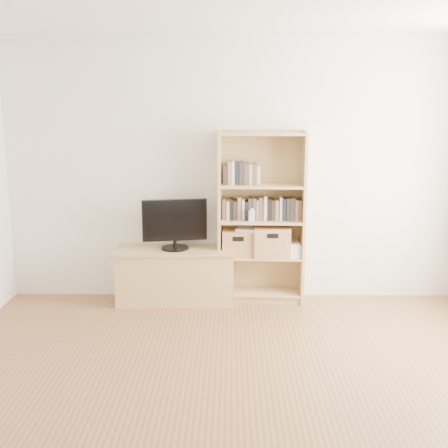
{
  "coord_description": "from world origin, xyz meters",
  "views": [
    {
      "loc": [
        -0.01,
        -3.07,
        1.95
      ],
      "look_at": [
        -0.07,
        1.9,
        0.88
      ],
      "focal_mm": 45.0,
      "sensor_mm": 36.0,
      "label": 1
    }
  ],
  "objects_px": {
    "tv_stand": "(176,277)",
    "television": "(175,224)",
    "baby_monitor": "(252,216)",
    "laptop": "(254,229)",
    "bookshelf": "(261,218)",
    "basket_left": "(238,242)",
    "basket_right": "(271,241)"
  },
  "relations": [
    {
      "from": "tv_stand",
      "to": "television",
      "type": "xyz_separation_m",
      "value": [
        -0.0,
        0.0,
        0.53
      ]
    },
    {
      "from": "baby_monitor",
      "to": "laptop",
      "type": "bearing_deg",
      "value": 78.81
    },
    {
      "from": "tv_stand",
      "to": "television",
      "type": "distance_m",
      "value": 0.53
    },
    {
      "from": "tv_stand",
      "to": "baby_monitor",
      "type": "distance_m",
      "value": 0.98
    },
    {
      "from": "television",
      "to": "baby_monitor",
      "type": "relative_size",
      "value": 5.85
    },
    {
      "from": "laptop",
      "to": "television",
      "type": "bearing_deg",
      "value": -162.82
    },
    {
      "from": "bookshelf",
      "to": "basket_left",
      "type": "bearing_deg",
      "value": -178.81
    },
    {
      "from": "laptop",
      "to": "bookshelf",
      "type": "bearing_deg",
      "value": 20.83
    },
    {
      "from": "laptop",
      "to": "basket_right",
      "type": "bearing_deg",
      "value": 13.69
    },
    {
      "from": "baby_monitor",
      "to": "laptop",
      "type": "relative_size",
      "value": 0.32
    },
    {
      "from": "bookshelf",
      "to": "baby_monitor",
      "type": "xyz_separation_m",
      "value": [
        -0.1,
        -0.09,
        0.04
      ]
    },
    {
      "from": "tv_stand",
      "to": "basket_right",
      "type": "distance_m",
      "value": 1.02
    },
    {
      "from": "television",
      "to": "basket_left",
      "type": "distance_m",
      "value": 0.66
    },
    {
      "from": "bookshelf",
      "to": "basket_left",
      "type": "height_order",
      "value": "bookshelf"
    },
    {
      "from": "tv_stand",
      "to": "bookshelf",
      "type": "bearing_deg",
      "value": 3.34
    },
    {
      "from": "basket_left",
      "to": "laptop",
      "type": "height_order",
      "value": "laptop"
    },
    {
      "from": "baby_monitor",
      "to": "tv_stand",
      "type": "bearing_deg",
      "value": -173.87
    },
    {
      "from": "television",
      "to": "tv_stand",
      "type": "bearing_deg",
      "value": -10.44
    },
    {
      "from": "tv_stand",
      "to": "basket_left",
      "type": "distance_m",
      "value": 0.71
    },
    {
      "from": "basket_left",
      "to": "basket_right",
      "type": "bearing_deg",
      "value": -1.02
    },
    {
      "from": "basket_left",
      "to": "basket_right",
      "type": "height_order",
      "value": "basket_right"
    },
    {
      "from": "basket_left",
      "to": "tv_stand",
      "type": "bearing_deg",
      "value": -173.46
    },
    {
      "from": "television",
      "to": "laptop",
      "type": "distance_m",
      "value": 0.79
    },
    {
      "from": "bookshelf",
      "to": "television",
      "type": "height_order",
      "value": "bookshelf"
    },
    {
      "from": "basket_right",
      "to": "baby_monitor",
      "type": "bearing_deg",
      "value": -157.85
    },
    {
      "from": "television",
      "to": "basket_right",
      "type": "relative_size",
      "value": 1.79
    },
    {
      "from": "television",
      "to": "laptop",
      "type": "relative_size",
      "value": 1.9
    },
    {
      "from": "tv_stand",
      "to": "laptop",
      "type": "relative_size",
      "value": 3.43
    },
    {
      "from": "baby_monitor",
      "to": "basket_right",
      "type": "height_order",
      "value": "baby_monitor"
    },
    {
      "from": "television",
      "to": "bookshelf",
      "type": "bearing_deg",
      "value": -6.18
    },
    {
      "from": "laptop",
      "to": "baby_monitor",
      "type": "bearing_deg",
      "value": -96.26
    },
    {
      "from": "baby_monitor",
      "to": "laptop",
      "type": "distance_m",
      "value": 0.17
    }
  ]
}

